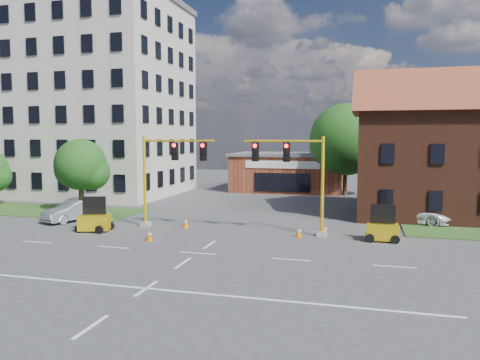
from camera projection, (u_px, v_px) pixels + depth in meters
The scene contains 17 objects.
ground at pixel (197, 253), 24.84m from camera, with size 120.00×120.00×0.00m, color #404042.
grass_verge_nw at pixel (16, 209), 39.63m from camera, with size 22.00×6.00×0.08m, color #23491B.
lane_markings at pixel (175, 268), 21.96m from camera, with size 60.00×36.00×0.01m, color white, non-canonical shape.
office_block at pixel (92, 98), 50.12m from camera, with size 18.40×15.40×20.60m.
brick_shop at pixel (288, 172), 53.47m from camera, with size 12.40×8.40×4.30m.
tree_large at pixel (350, 142), 48.58m from camera, with size 7.89×7.51×9.64m.
tree_nw_front at pixel (83, 167), 38.23m from camera, with size 4.40×4.19×5.98m.
signal_mast_west at pixel (167, 170), 31.37m from camera, with size 5.30×0.60×6.20m.
signal_mast_east at pixel (296, 173), 29.12m from camera, with size 5.30×0.60×6.20m.
trailer_west at pixel (95, 221), 30.54m from camera, with size 2.21×1.79×2.19m.
trailer_east at pixel (382, 230), 27.70m from camera, with size 1.85×1.25×2.08m.
cone_a at pixel (149, 235), 27.71m from camera, with size 0.40×0.40×0.70m.
cone_b at pixel (186, 223), 31.65m from camera, with size 0.40×0.40×0.70m.
cone_c at pixel (325, 230), 29.38m from camera, with size 0.40×0.40×0.70m.
cone_d at pixel (299, 232), 28.69m from camera, with size 0.40×0.40×0.70m.
pickup_white at pixel (414, 213), 33.39m from camera, with size 2.35×5.11×1.42m, color white.
sedan_silver_front at pixel (73, 211), 34.24m from camera, with size 1.56×4.47×1.47m, color #A3A6AA.
Camera 1 is at (8.52, -22.95, 6.19)m, focal length 35.00 mm.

